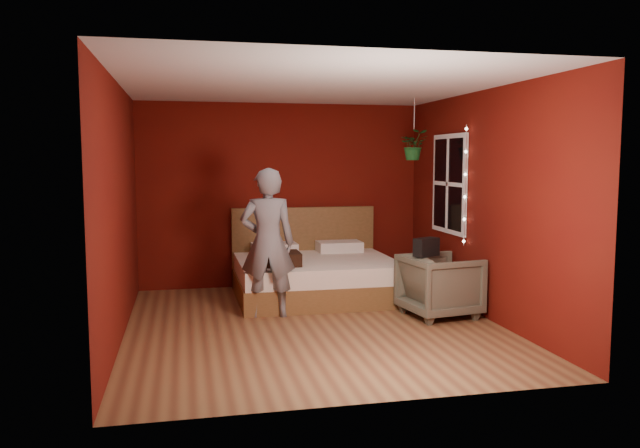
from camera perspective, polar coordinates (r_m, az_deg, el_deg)
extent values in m
plane|color=brown|center=(6.94, -0.62, -9.23)|extent=(4.50, 4.50, 0.00)
cube|color=#571109|center=(8.93, -3.57, 2.64)|extent=(4.00, 0.02, 2.60)
cube|color=#571109|center=(4.54, 5.17, -0.64)|extent=(4.00, 0.02, 2.60)
cube|color=#571109|center=(6.61, -17.96, 1.17)|extent=(0.02, 4.50, 2.60)
cube|color=#571109|center=(7.39, 14.83, 1.75)|extent=(0.02, 4.50, 2.60)
cube|color=silver|center=(6.74, -0.64, 12.71)|extent=(4.00, 4.50, 0.02)
cube|color=white|center=(8.17, 11.74, 3.61)|extent=(0.04, 0.97, 1.27)
cube|color=black|center=(8.16, 11.64, 3.62)|extent=(0.02, 0.85, 1.15)
cube|color=white|center=(8.16, 11.61, 3.62)|extent=(0.03, 0.05, 1.15)
cube|color=white|center=(8.16, 11.61, 3.62)|extent=(0.03, 0.85, 0.05)
cylinder|color=silver|center=(7.68, 13.13, 3.44)|extent=(0.01, 0.01, 1.45)
sphere|color=#FFF2CC|center=(7.74, 13.01, -1.56)|extent=(0.04, 0.04, 0.04)
sphere|color=#FFF2CC|center=(7.71, 13.05, 0.43)|extent=(0.04, 0.04, 0.04)
sphere|color=#FFF2CC|center=(7.69, 13.10, 2.43)|extent=(0.04, 0.04, 0.04)
sphere|color=#FFF2CC|center=(7.68, 13.15, 4.45)|extent=(0.04, 0.04, 0.04)
sphere|color=#FFF2CC|center=(7.68, 13.20, 6.46)|extent=(0.04, 0.04, 0.04)
sphere|color=#FFF2CC|center=(7.68, 13.25, 8.47)|extent=(0.04, 0.04, 0.04)
cube|color=brown|center=(8.23, -0.38, -5.77)|extent=(2.06, 1.75, 0.29)
cube|color=white|center=(8.18, -0.38, -4.01)|extent=(2.01, 1.71, 0.23)
cube|color=brown|center=(8.96, -1.49, -2.07)|extent=(2.06, 0.08, 1.13)
cube|color=silver|center=(8.64, -4.19, -2.24)|extent=(0.62, 0.39, 0.14)
cube|color=silver|center=(8.82, 1.77, -2.06)|extent=(0.62, 0.39, 0.14)
imported|color=slate|center=(7.18, -4.81, -1.73)|extent=(0.67, 0.48, 1.72)
imported|color=#555543|center=(7.37, 10.90, -5.54)|extent=(0.90, 0.88, 0.72)
cube|color=black|center=(7.16, 9.70, -2.09)|extent=(0.32, 0.25, 0.21)
cube|color=black|center=(7.72, -3.54, -3.17)|extent=(0.46, 0.46, 0.16)
cylinder|color=silver|center=(8.27, 8.62, 9.91)|extent=(0.01, 0.01, 0.41)
imported|color=#1A5D21|center=(8.26, 8.58, 7.14)|extent=(0.40, 0.37, 0.39)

